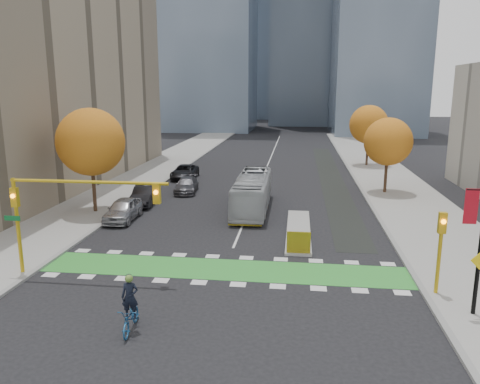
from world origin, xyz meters
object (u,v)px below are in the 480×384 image
(bus, at_px, (253,192))
(cyclist, at_px, (131,312))
(parked_car_c, at_px, (186,185))
(parked_car_a, at_px, (123,210))
(tree_west, at_px, (91,142))
(traffic_signal_west, at_px, (63,202))
(tree_east_far, at_px, (369,125))
(hazard_board, at_px, (299,242))
(traffic_signal_east, at_px, (441,241))
(parked_car_b, at_px, (145,195))
(parked_car_d, at_px, (185,172))
(tree_east_near, at_px, (388,142))

(bus, bearing_deg, cyclist, -98.94)
(parked_car_c, bearing_deg, bus, -45.83)
(bus, xyz_separation_m, parked_car_a, (-9.27, -4.24, -0.65))
(tree_west, relative_size, cyclist, 3.40)
(traffic_signal_west, relative_size, parked_car_a, 1.77)
(tree_east_far, distance_m, bus, 26.81)
(parked_car_c, bearing_deg, tree_east_far, 37.28)
(hazard_board, distance_m, traffic_signal_east, 8.26)
(parked_car_a, xyz_separation_m, parked_car_b, (0.00, 5.00, -0.02))
(parked_car_b, bearing_deg, parked_car_a, -95.43)
(traffic_signal_west, xyz_separation_m, parked_car_b, (-1.07, 15.71, -3.24))
(tree_west, relative_size, traffic_signal_west, 0.96)
(traffic_signal_east, bearing_deg, tree_east_far, 87.03)
(bus, relative_size, parked_car_c, 2.21)
(tree_east_far, xyz_separation_m, traffic_signal_west, (-20.43, -38.51, -1.21))
(bus, height_order, parked_car_b, bus)
(parked_car_d, bearing_deg, bus, -57.89)
(tree_east_far, xyz_separation_m, traffic_signal_east, (-2.00, -38.51, -2.51))
(tree_east_near, bearing_deg, tree_east_far, 88.21)
(traffic_signal_west, height_order, cyclist, traffic_signal_west)
(tree_east_near, xyz_separation_m, parked_car_a, (-21.00, -11.80, -4.04))
(traffic_signal_west, height_order, parked_car_a, traffic_signal_west)
(parked_car_a, height_order, parked_car_c, parked_car_a)
(tree_west, xyz_separation_m, parked_car_b, (3.00, 3.20, -4.82))
(traffic_signal_east, xyz_separation_m, parked_car_b, (-19.50, 15.71, -1.94))
(traffic_signal_east, bearing_deg, bus, 124.39)
(parked_car_c, relative_size, parked_car_d, 0.89)
(tree_east_near, bearing_deg, hazard_board, -114.20)
(tree_east_near, bearing_deg, parked_car_a, -150.67)
(parked_car_b, relative_size, parked_car_c, 1.01)
(parked_car_a, distance_m, parked_car_b, 5.00)
(traffic_signal_west, xyz_separation_m, bus, (8.20, 14.95, -2.56))
(tree_east_near, distance_m, parked_car_d, 21.38)
(tree_east_near, height_order, parked_car_c, tree_east_near)
(tree_east_far, relative_size, cyclist, 3.17)
(traffic_signal_east, xyz_separation_m, bus, (-10.23, 14.95, -1.26))
(hazard_board, relative_size, tree_west, 0.17)
(bus, bearing_deg, parked_car_b, 174.89)
(traffic_signal_east, xyz_separation_m, parked_car_a, (-19.50, 10.71, -1.91))
(parked_car_a, height_order, parked_car_d, parked_car_a)
(parked_car_b, bearing_deg, parked_car_c, 58.71)
(tree_west, distance_m, traffic_signal_east, 25.90)
(hazard_board, height_order, traffic_signal_east, traffic_signal_east)
(tree_west, xyz_separation_m, bus, (12.27, 2.44, -4.15))
(tree_west, xyz_separation_m, tree_east_far, (24.50, 26.00, -0.38))
(traffic_signal_east, distance_m, parked_car_d, 33.39)
(tree_east_far, height_order, traffic_signal_east, tree_east_far)
(parked_car_c, height_order, parked_car_d, parked_car_d)
(tree_west, relative_size, traffic_signal_east, 2.01)
(hazard_board, relative_size, parked_car_d, 0.26)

